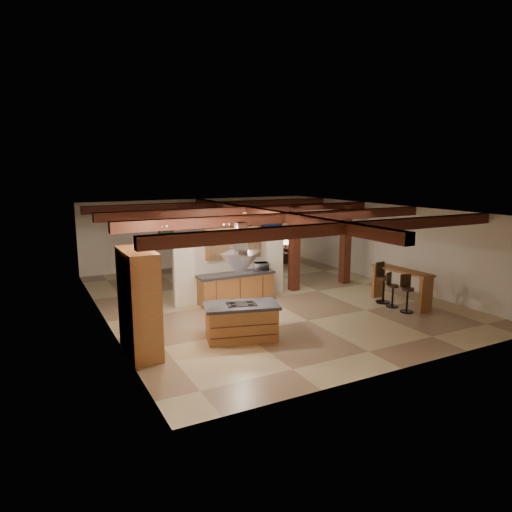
{
  "coord_description": "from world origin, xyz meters",
  "views": [
    {
      "loc": [
        -6.89,
        -12.55,
        4.13
      ],
      "look_at": [
        -0.09,
        0.5,
        1.34
      ],
      "focal_mm": 32.0,
      "sensor_mm": 36.0,
      "label": 1
    }
  ],
  "objects_px": {
    "kitchen_island": "(241,321)",
    "bar_counter": "(401,281)",
    "dining_table": "(236,270)",
    "sofa": "(262,256)"
  },
  "relations": [
    {
      "from": "kitchen_island",
      "to": "bar_counter",
      "type": "distance_m",
      "value": 5.69
    },
    {
      "from": "dining_table",
      "to": "bar_counter",
      "type": "bearing_deg",
      "value": -85.9
    },
    {
      "from": "dining_table",
      "to": "bar_counter",
      "type": "xyz_separation_m",
      "value": [
        3.05,
        -5.54,
        0.44
      ]
    },
    {
      "from": "kitchen_island",
      "to": "bar_counter",
      "type": "bearing_deg",
      "value": 3.74
    },
    {
      "from": "bar_counter",
      "to": "kitchen_island",
      "type": "bearing_deg",
      "value": -176.26
    },
    {
      "from": "dining_table",
      "to": "sofa",
      "type": "relative_size",
      "value": 0.78
    },
    {
      "from": "kitchen_island",
      "to": "bar_counter",
      "type": "height_order",
      "value": "bar_counter"
    },
    {
      "from": "kitchen_island",
      "to": "sofa",
      "type": "height_order",
      "value": "kitchen_island"
    },
    {
      "from": "bar_counter",
      "to": "sofa",
      "type": "bearing_deg",
      "value": 96.44
    },
    {
      "from": "sofa",
      "to": "bar_counter",
      "type": "height_order",
      "value": "bar_counter"
    }
  ]
}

